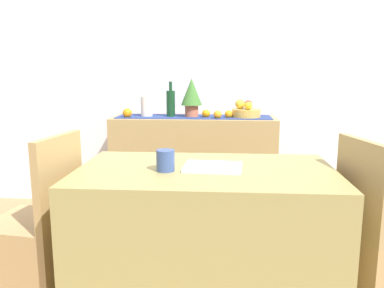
{
  "coord_description": "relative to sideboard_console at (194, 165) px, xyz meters",
  "views": [
    {
      "loc": [
        0.24,
        -2.37,
        1.22
      ],
      "look_at": [
        0.04,
        0.36,
        0.7
      ],
      "focal_mm": 37.15,
      "sensor_mm": 36.0,
      "label": 1
    }
  ],
  "objects": [
    {
      "name": "wine_bottle",
      "position": [
        -0.19,
        0.0,
        0.53
      ],
      "size": [
        0.07,
        0.07,
        0.29
      ],
      "color": "#143D1F",
      "rests_on": "sideboard_console"
    },
    {
      "name": "dining_table",
      "position": [
        0.16,
        -1.4,
        -0.04
      ],
      "size": [
        1.26,
        0.75,
        0.74
      ],
      "primitive_type": "cube",
      "color": "#9E9051",
      "rests_on": "ground"
    },
    {
      "name": "potted_plant",
      "position": [
        -0.02,
        0.0,
        0.6
      ],
      "size": [
        0.17,
        0.17,
        0.32
      ],
      "color": "#BB6547",
      "rests_on": "sideboard_console"
    },
    {
      "name": "apple_right",
      "position": [
        0.45,
        -0.04,
        0.52
      ],
      "size": [
        0.06,
        0.06,
        0.06
      ],
      "primitive_type": "sphere",
      "color": "gold",
      "rests_on": "fruit_bowl"
    },
    {
      "name": "coffee_cup",
      "position": [
        -0.04,
        -1.45,
        0.38
      ],
      "size": [
        0.09,
        0.09,
        0.1
      ],
      "primitive_type": "cylinder",
      "color": "#38508D",
      "rests_on": "dining_table"
    },
    {
      "name": "sideboard_console",
      "position": [
        0.0,
        0.0,
        0.0
      ],
      "size": [
        1.36,
        0.42,
        0.83
      ],
      "primitive_type": "cube",
      "color": "tan",
      "rests_on": "ground"
    },
    {
      "name": "apple_rear",
      "position": [
        0.45,
        0.05,
        0.52
      ],
      "size": [
        0.07,
        0.07,
        0.07
      ],
      "primitive_type": "sphere",
      "color": "#B1271A",
      "rests_on": "fruit_bowl"
    },
    {
      "name": "open_book",
      "position": [
        0.19,
        -1.4,
        0.33
      ],
      "size": [
        0.29,
        0.23,
        0.02
      ],
      "primitive_type": "cube",
      "rotation": [
        0.0,
        0.0,
        -0.07
      ],
      "color": "white",
      "rests_on": "dining_table"
    },
    {
      "name": "apple_front",
      "position": [
        0.38,
        0.01,
        0.52
      ],
      "size": [
        0.08,
        0.08,
        0.08
      ],
      "primitive_type": "sphere",
      "color": "gold",
      "rests_on": "fruit_bowl"
    },
    {
      "name": "chair_near_window",
      "position": [
        -0.74,
        -1.4,
        -0.15
      ],
      "size": [
        0.45,
        0.45,
        0.9
      ],
      "color": "tan",
      "rests_on": "ground"
    },
    {
      "name": "orange_loose_end",
      "position": [
        0.2,
        -0.1,
        0.45
      ],
      "size": [
        0.07,
        0.07,
        0.07
      ],
      "primitive_type": "sphere",
      "color": "orange",
      "rests_on": "sideboard_console"
    },
    {
      "name": "orange_loose_near_bowl",
      "position": [
        0.1,
        -0.03,
        0.45
      ],
      "size": [
        0.07,
        0.07,
        0.07
      ],
      "primitive_type": "sphere",
      "color": "orange",
      "rests_on": "sideboard_console"
    },
    {
      "name": "ceramic_vase",
      "position": [
        -0.4,
        0.0,
        0.5
      ],
      "size": [
        0.1,
        0.1,
        0.17
      ],
      "primitive_type": "cylinder",
      "color": "silver",
      "rests_on": "sideboard_console"
    },
    {
      "name": "orange_loose_mid",
      "position": [
        0.29,
        -0.04,
        0.45
      ],
      "size": [
        0.06,
        0.06,
        0.06
      ],
      "primitive_type": "sphere",
      "color": "orange",
      "rests_on": "sideboard_console"
    },
    {
      "name": "table_runner",
      "position": [
        0.0,
        0.0,
        0.42
      ],
      "size": [
        1.28,
        0.32,
        0.01
      ],
      "primitive_type": "cube",
      "color": "navy",
      "rests_on": "sideboard_console"
    },
    {
      "name": "room_wall_rear",
      "position": [
        -0.01,
        0.26,
        0.94
      ],
      "size": [
        6.4,
        0.06,
        2.7
      ],
      "primitive_type": "cube",
      "color": "silver",
      "rests_on": "ground"
    },
    {
      "name": "ground_plane",
      "position": [
        -0.01,
        -0.92,
        -0.42
      ],
      "size": [
        6.4,
        6.4,
        0.02
      ],
      "primitive_type": "cube",
      "color": "#A17C50",
      "rests_on": "ground"
    },
    {
      "name": "orange_loose_far",
      "position": [
        -0.54,
        -0.08,
        0.45
      ],
      "size": [
        0.08,
        0.08,
        0.08
      ],
      "primitive_type": "sphere",
      "color": "orange",
      "rests_on": "sideboard_console"
    },
    {
      "name": "fruit_bowl",
      "position": [
        0.43,
        0.0,
        0.45
      ],
      "size": [
        0.24,
        0.24,
        0.06
      ],
      "primitive_type": "cylinder",
      "color": "gold",
      "rests_on": "table_runner"
    }
  ]
}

